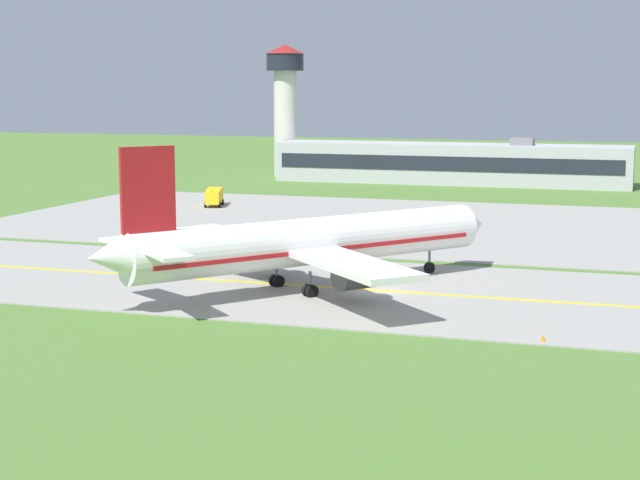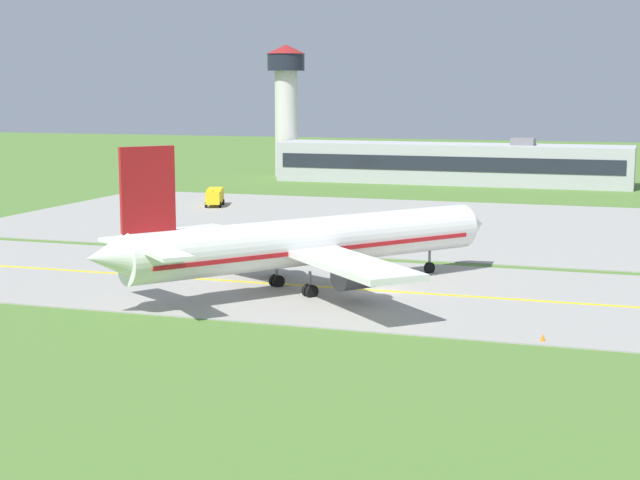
# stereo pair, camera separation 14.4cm
# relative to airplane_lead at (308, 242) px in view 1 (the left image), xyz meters

# --- Properties ---
(ground_plane) EXTENTS (500.00, 500.00, 0.00)m
(ground_plane) POSITION_rel_airplane_lead_xyz_m (6.11, 1.32, -4.13)
(ground_plane) COLOR #517A33
(taxiway_strip) EXTENTS (240.00, 28.00, 0.10)m
(taxiway_strip) POSITION_rel_airplane_lead_xyz_m (6.11, 1.32, -4.08)
(taxiway_strip) COLOR #9E9B93
(taxiway_strip) RESTS_ON ground
(apron_pad) EXTENTS (140.00, 52.00, 0.10)m
(apron_pad) POSITION_rel_airplane_lead_xyz_m (16.11, 43.32, -4.08)
(apron_pad) COLOR #9E9B93
(apron_pad) RESTS_ON ground
(taxiway_centreline) EXTENTS (220.00, 0.60, 0.01)m
(taxiway_centreline) POSITION_rel_airplane_lead_xyz_m (6.11, 1.32, -4.03)
(taxiway_centreline) COLOR yellow
(taxiway_centreline) RESTS_ON taxiway_strip
(airplane_lead) EXTENTS (29.18, 33.55, 12.70)m
(airplane_lead) POSITION_rel_airplane_lead_xyz_m (0.00, 0.00, 0.00)
(airplane_lead) COLOR white
(airplane_lead) RESTS_ON ground
(service_truck_baggage) EXTENTS (3.80, 6.34, 2.60)m
(service_truck_baggage) POSITION_rel_airplane_lead_xyz_m (-32.48, 53.03, -2.60)
(service_truck_baggage) COLOR yellow
(service_truck_baggage) RESTS_ON ground
(terminal_building) EXTENTS (63.20, 11.27, 8.29)m
(terminal_building) POSITION_rel_airplane_lead_xyz_m (-6.73, 99.45, -0.57)
(terminal_building) COLOR #B2B2B7
(terminal_building) RESTS_ON ground
(control_tower) EXTENTS (7.60, 7.60, 25.29)m
(control_tower) POSITION_rel_airplane_lead_xyz_m (-40.31, 104.51, 11.19)
(control_tower) COLOR silver
(control_tower) RESTS_ON ground
(traffic_cone_near_edge) EXTENTS (0.44, 0.44, 0.60)m
(traffic_cone_near_edge) POSITION_rel_airplane_lead_xyz_m (0.67, 12.49, -3.83)
(traffic_cone_near_edge) COLOR orange
(traffic_cone_near_edge) RESTS_ON ground
(traffic_cone_mid_edge) EXTENTS (0.44, 0.44, 0.60)m
(traffic_cone_mid_edge) POSITION_rel_airplane_lead_xyz_m (20.80, -11.66, -3.83)
(traffic_cone_mid_edge) COLOR orange
(traffic_cone_mid_edge) RESTS_ON ground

